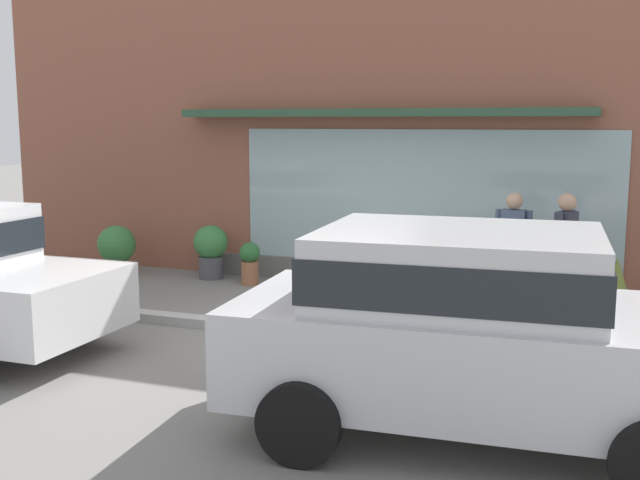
# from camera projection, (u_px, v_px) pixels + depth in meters

# --- Properties ---
(ground_plane) EXTENTS (60.00, 60.00, 0.00)m
(ground_plane) POSITION_uv_depth(u_px,v_px,m) (308.00, 333.00, 9.40)
(ground_plane) COLOR gray
(curb_strip) EXTENTS (14.00, 0.24, 0.12)m
(curb_strip) POSITION_uv_depth(u_px,v_px,m) (302.00, 332.00, 9.20)
(curb_strip) COLOR #B2B2AD
(curb_strip) RESTS_ON ground_plane
(storefront) EXTENTS (14.00, 0.81, 5.01)m
(storefront) POSITION_uv_depth(u_px,v_px,m) (382.00, 130.00, 11.96)
(storefront) COLOR #935642
(storefront) RESTS_ON ground_plane
(fire_hydrant) EXTENTS (0.38, 0.34, 0.93)m
(fire_hydrant) POSITION_uv_depth(u_px,v_px,m) (471.00, 288.00, 9.76)
(fire_hydrant) COLOR #4C8C47
(fire_hydrant) RESTS_ON ground_plane
(pedestrian_with_handbag) EXTENTS (0.66, 0.23, 1.65)m
(pedestrian_with_handbag) POSITION_uv_depth(u_px,v_px,m) (514.00, 245.00, 10.13)
(pedestrian_with_handbag) COLOR #9E9384
(pedestrian_with_handbag) RESTS_ON ground_plane
(pedestrian_passerby) EXTENTS (0.29, 0.43, 1.69)m
(pedestrian_passerby) POSITION_uv_depth(u_px,v_px,m) (565.00, 249.00, 9.63)
(pedestrian_passerby) COLOR brown
(pedestrian_passerby) RESTS_ON ground_plane
(parked_car_silver) EXTENTS (4.16, 2.31, 1.72)m
(parked_car_silver) POSITION_uv_depth(u_px,v_px,m) (473.00, 322.00, 6.21)
(parked_car_silver) COLOR silver
(parked_car_silver) RESTS_ON ground_plane
(potted_plant_corner_tall) EXTENTS (0.56, 0.56, 0.89)m
(potted_plant_corner_tall) POSITION_uv_depth(u_px,v_px,m) (211.00, 248.00, 12.59)
(potted_plant_corner_tall) COLOR #4C4C51
(potted_plant_corner_tall) RESTS_ON ground_plane
(potted_plant_window_left) EXTENTS (0.50, 0.50, 0.82)m
(potted_plant_window_left) POSITION_uv_depth(u_px,v_px,m) (425.00, 273.00, 10.97)
(potted_plant_window_left) COLOR #4C4C51
(potted_plant_window_left) RESTS_ON ground_plane
(potted_plant_doorstep) EXTENTS (0.64, 0.64, 0.83)m
(potted_plant_doorstep) POSITION_uv_depth(u_px,v_px,m) (117.00, 248.00, 13.00)
(potted_plant_doorstep) COLOR #B7B2A3
(potted_plant_doorstep) RESTS_ON ground_plane
(potted_plant_window_right) EXTENTS (0.45, 0.45, 0.82)m
(potted_plant_window_right) POSITION_uv_depth(u_px,v_px,m) (616.00, 289.00, 10.04)
(potted_plant_window_right) COLOR #9E6042
(potted_plant_window_right) RESTS_ON ground_plane
(potted_plant_near_hydrant) EXTENTS (0.33, 0.33, 0.68)m
(potted_plant_near_hydrant) POSITION_uv_depth(u_px,v_px,m) (250.00, 262.00, 12.13)
(potted_plant_near_hydrant) COLOR #9E6042
(potted_plant_near_hydrant) RESTS_ON ground_plane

